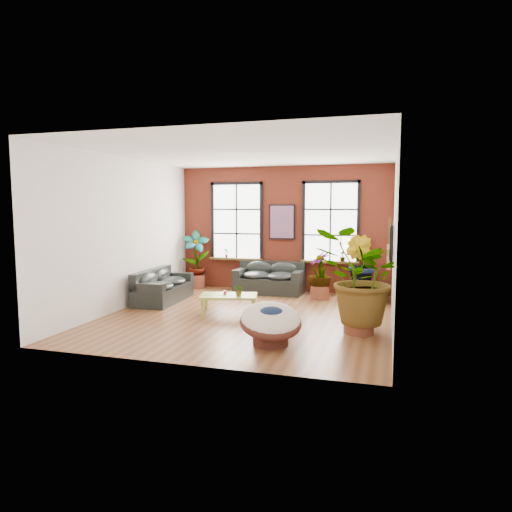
{
  "coord_description": "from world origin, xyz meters",
  "views": [
    {
      "loc": [
        2.91,
        -9.29,
        2.33
      ],
      "look_at": [
        0.0,
        0.6,
        1.25
      ],
      "focal_mm": 32.0,
      "sensor_mm": 36.0,
      "label": 1
    }
  ],
  "objects": [
    {
      "name": "sill_plant_right",
      "position": [
        1.7,
        3.13,
        1.04
      ],
      "size": [
        0.19,
        0.19,
        0.27
      ],
      "primitive_type": "imported",
      "rotation": [
        0.0,
        0.0,
        3.49
      ],
      "color": "#215B18",
      "rests_on": "room"
    },
    {
      "name": "floor_plant_back_right",
      "position": [
        2.16,
        2.84,
        0.89
      ],
      "size": [
        1.05,
        1.03,
        1.49
      ],
      "primitive_type": "imported",
      "rotation": [
        0.0,
        0.0,
        2.43
      ],
      "color": "#215B18",
      "rests_on": "ground"
    },
    {
      "name": "pot_right_wall",
      "position": [
        2.4,
        -0.73,
        0.21
      ],
      "size": [
        0.68,
        0.68,
        0.41
      ],
      "rotation": [
        0.0,
        0.0,
        0.25
      ],
      "color": "brown",
      "rests_on": "ground"
    },
    {
      "name": "media_box",
      "position": [
        2.59,
        2.32,
        0.24
      ],
      "size": [
        0.59,
        0.49,
        0.48
      ],
      "rotation": [
        0.0,
        0.0,
        -0.02
      ],
      "color": "black",
      "rests_on": "ground"
    },
    {
      "name": "tv_wall_unit",
      "position": [
        2.93,
        0.6,
        1.54
      ],
      "size": [
        0.13,
        1.86,
        1.2
      ],
      "color": "black",
      "rests_on": "room"
    },
    {
      "name": "pot_back_left",
      "position": [
        -2.51,
        2.91,
        0.19
      ],
      "size": [
        0.67,
        0.67,
        0.39
      ],
      "rotation": [
        0.0,
        0.0,
        0.31
      ],
      "color": "brown",
      "rests_on": "ground"
    },
    {
      "name": "sofa_left",
      "position": [
        -2.57,
        0.9,
        0.36
      ],
      "size": [
        0.98,
        2.07,
        0.8
      ],
      "rotation": [
        0.0,
        0.0,
        1.64
      ],
      "color": "black",
      "rests_on": "ground"
    },
    {
      "name": "papasan_chair",
      "position": [
        1.0,
        -1.93,
        0.41
      ],
      "size": [
        1.4,
        1.4,
        0.79
      ],
      "rotation": [
        0.0,
        0.0,
        0.42
      ],
      "color": "#53261D",
      "rests_on": "ground"
    },
    {
      "name": "floor_plant_right_wall",
      "position": [
        2.39,
        -0.75,
        1.06
      ],
      "size": [
        2.1,
        2.02,
        1.8
      ],
      "primitive_type": "imported",
      "rotation": [
        0.0,
        0.0,
        3.66
      ],
      "color": "#215B18",
      "rests_on": "ground"
    },
    {
      "name": "floor_plant_mid",
      "position": [
        1.21,
        2.34,
        0.68
      ],
      "size": [
        0.82,
        0.82,
        1.08
      ],
      "primitive_type": "imported",
      "rotation": [
        0.0,
        0.0,
        5.21
      ],
      "color": "#215B18",
      "rests_on": "ground"
    },
    {
      "name": "floor_plant_back_left",
      "position": [
        -2.5,
        2.88,
        0.92
      ],
      "size": [
        0.97,
        0.85,
        1.55
      ],
      "primitive_type": "imported",
      "rotation": [
        0.0,
        0.0,
        0.44
      ],
      "color": "#215B18",
      "rests_on": "ground"
    },
    {
      "name": "room",
      "position": [
        0.0,
        0.15,
        1.75
      ],
      "size": [
        6.04,
        6.54,
        3.54
      ],
      "color": "brown",
      "rests_on": "ground"
    },
    {
      "name": "poster",
      "position": [
        0.0,
        3.18,
        1.95
      ],
      "size": [
        0.74,
        0.06,
        0.98
      ],
      "color": "black",
      "rests_on": "room"
    },
    {
      "name": "pot_mid",
      "position": [
        1.21,
        2.31,
        0.17
      ],
      "size": [
        0.49,
        0.49,
        0.34
      ],
      "rotation": [
        0.0,
        0.0,
        -0.04
      ],
      "color": "brown",
      "rests_on": "ground"
    },
    {
      "name": "pot_back_right",
      "position": [
        2.14,
        2.84,
        0.19
      ],
      "size": [
        0.57,
        0.57,
        0.37
      ],
      "rotation": [
        0.0,
        0.0,
        0.11
      ],
      "color": "brown",
      "rests_on": "ground"
    },
    {
      "name": "coffee_table",
      "position": [
        -0.51,
        0.19,
        0.36
      ],
      "size": [
        1.39,
        1.0,
        0.48
      ],
      "rotation": [
        0.0,
        0.0,
        0.25
      ],
      "color": "#9DB942",
      "rests_on": "ground"
    },
    {
      "name": "table_plant",
      "position": [
        -0.24,
        0.1,
        0.53
      ],
      "size": [
        0.3,
        0.28,
        0.26
      ],
      "primitive_type": "imported",
      "rotation": [
        0.0,
        0.0,
        -0.38
      ],
      "color": "#215B18",
      "rests_on": "coffee_table"
    },
    {
      "name": "sill_plant_left",
      "position": [
        -1.65,
        3.13,
        1.04
      ],
      "size": [
        0.17,
        0.17,
        0.27
      ],
      "primitive_type": "imported",
      "rotation": [
        0.0,
        0.0,
        0.79
      ],
      "color": "#215B18",
      "rests_on": "room"
    },
    {
      "name": "sofa_back",
      "position": [
        -0.25,
        2.79,
        0.39
      ],
      "size": [
        1.89,
        0.95,
        0.86
      ],
      "rotation": [
        0.0,
        0.0,
        -0.02
      ],
      "color": "black",
      "rests_on": "ground"
    }
  ]
}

